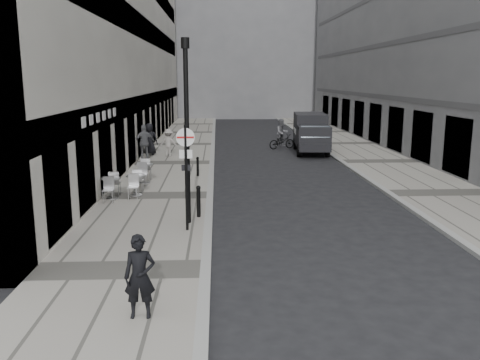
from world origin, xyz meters
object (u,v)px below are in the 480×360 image
object	(u,v)px
sign_post	(186,163)
panel_van	(311,131)
cyclist	(282,137)
walking_man	(140,277)
lamppost	(187,123)

from	to	relation	value
sign_post	panel_van	xyz separation A→B (m)	(6.61, 16.33, -0.77)
panel_van	cyclist	world-z (taller)	panel_van
sign_post	cyclist	bearing A→B (deg)	75.24
walking_man	sign_post	distance (m)	5.66
walking_man	sign_post	xyz separation A→B (m)	(0.54, 5.51, 1.19)
lamppost	cyclist	distance (m)	18.16
walking_man	lamppost	bearing A→B (deg)	82.27
lamppost	cyclist	world-z (taller)	lamppost
sign_post	lamppost	size ratio (longest dim) A/B	0.56
sign_post	lamppost	xyz separation A→B (m)	(-0.00, 0.78, 1.09)
walking_man	panel_van	distance (m)	22.99
lamppost	cyclist	xyz separation A→B (m)	(5.05, 17.28, -2.44)
walking_man	cyclist	world-z (taller)	cyclist
walking_man	lamppost	size ratio (longest dim) A/B	0.29
sign_post	lamppost	distance (m)	1.34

